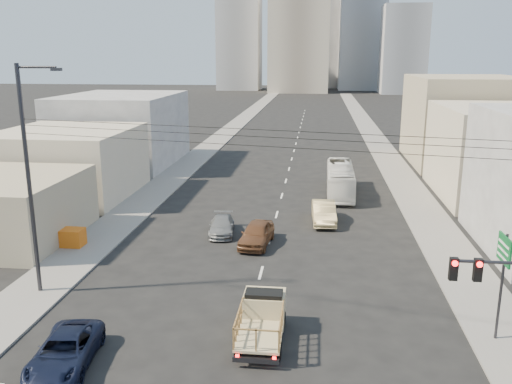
% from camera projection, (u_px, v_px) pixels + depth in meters
% --- Properties ---
extents(ground, '(420.00, 420.00, 0.00)m').
position_uv_depth(ground, '(242.00, 343.00, 23.96)').
color(ground, black).
rests_on(ground, ground).
extents(sidewalk_left, '(3.50, 180.00, 0.12)m').
position_uv_depth(sidewalk_left, '(231.00, 129.00, 92.65)').
color(sidewalk_left, slate).
rests_on(sidewalk_left, ground).
extents(sidewalk_right, '(3.50, 180.00, 0.12)m').
position_uv_depth(sidewalk_right, '(370.00, 131.00, 90.06)').
color(sidewalk_right, slate).
rests_on(sidewalk_right, ground).
extents(lane_dashes, '(0.15, 104.00, 0.01)m').
position_uv_depth(lane_dashes, '(295.00, 147.00, 75.00)').
color(lane_dashes, silver).
rests_on(lane_dashes, ground).
extents(flatbed_pickup, '(1.95, 4.41, 1.90)m').
position_uv_depth(flatbed_pickup, '(262.00, 317.00, 24.03)').
color(flatbed_pickup, tan).
rests_on(flatbed_pickup, ground).
extents(navy_pickup, '(2.74, 5.01, 1.33)m').
position_uv_depth(navy_pickup, '(65.00, 351.00, 22.02)').
color(navy_pickup, black).
rests_on(navy_pickup, ground).
extents(city_bus, '(2.39, 9.85, 2.74)m').
position_uv_depth(city_bus, '(340.00, 180.00, 49.25)').
color(city_bus, silver).
rests_on(city_bus, ground).
extents(sedan_brown, '(2.33, 4.72, 1.55)m').
position_uv_depth(sedan_brown, '(257.00, 234.00, 36.15)').
color(sedan_brown, brown).
rests_on(sedan_brown, ground).
extents(sedan_tan, '(1.93, 4.88, 1.58)m').
position_uv_depth(sedan_tan, '(324.00, 212.00, 41.01)').
color(sedan_tan, tan).
rests_on(sedan_tan, ground).
extents(sedan_grey, '(2.11, 4.25, 1.19)m').
position_uv_depth(sedan_grey, '(222.00, 226.00, 38.42)').
color(sedan_grey, slate).
rests_on(sedan_grey, ground).
extents(traffic_signal, '(3.23, 0.35, 6.00)m').
position_uv_depth(traffic_signal, '(510.00, 305.00, 18.50)').
color(traffic_signal, '#2D2D33').
rests_on(traffic_signal, ground).
extents(green_sign, '(0.18, 1.60, 5.00)m').
position_uv_depth(green_sign, '(503.00, 262.00, 23.25)').
color(green_sign, '#2D2D33').
rests_on(green_sign, ground).
extents(streetlamp_left, '(2.36, 0.25, 12.00)m').
position_uv_depth(streetlamp_left, '(30.00, 175.00, 27.49)').
color(streetlamp_left, '#2D2D33').
rests_on(streetlamp_left, ground).
extents(overhead_wires, '(23.01, 5.02, 0.72)m').
position_uv_depth(overhead_wires, '(246.00, 137.00, 23.20)').
color(overhead_wires, black).
rests_on(overhead_wires, ground).
extents(crate_stack, '(1.80, 1.20, 1.14)m').
position_uv_depth(crate_stack, '(70.00, 237.00, 35.72)').
color(crate_stack, '#D56214').
rests_on(crate_stack, sidewalk_left).
extents(bldg_right_mid, '(11.00, 14.00, 8.00)m').
position_uv_depth(bldg_right_mid, '(504.00, 153.00, 47.79)').
color(bldg_right_mid, beige).
rests_on(bldg_right_mid, ground).
extents(bldg_right_far, '(12.00, 16.00, 10.00)m').
position_uv_depth(bldg_right_far, '(464.00, 120.00, 62.90)').
color(bldg_right_far, tan).
rests_on(bldg_right_far, ground).
extents(bldg_left_near, '(9.00, 10.00, 4.40)m').
position_uv_depth(bldg_left_near, '(5.00, 208.00, 36.96)').
color(bldg_left_near, tan).
rests_on(bldg_left_near, ground).
extents(bldg_left_mid, '(11.00, 12.00, 6.00)m').
position_uv_depth(bldg_left_mid, '(69.00, 163.00, 48.43)').
color(bldg_left_mid, beige).
rests_on(bldg_left_mid, ground).
extents(bldg_left_far, '(12.00, 16.00, 8.00)m').
position_uv_depth(bldg_left_far, '(122.00, 129.00, 62.68)').
color(bldg_left_far, gray).
rests_on(bldg_left_far, ground).
extents(high_rise_tower, '(20.00, 20.00, 60.00)m').
position_uv_depth(high_rise_tower, '(300.00, 1.00, 180.75)').
color(high_rise_tower, gray).
rests_on(high_rise_tower, ground).
extents(midrise_ne, '(16.00, 16.00, 40.00)m').
position_uv_depth(midrise_ne, '(362.00, 33.00, 195.22)').
color(midrise_ne, gray).
rests_on(midrise_ne, ground).
extents(midrise_nw, '(15.00, 15.00, 34.00)m').
position_uv_depth(midrise_nw, '(240.00, 42.00, 196.00)').
color(midrise_nw, gray).
rests_on(midrise_nw, ground).
extents(midrise_back, '(18.00, 18.00, 44.00)m').
position_uv_depth(midrise_back, '(328.00, 30.00, 210.50)').
color(midrise_back, gray).
rests_on(midrise_back, ground).
extents(midrise_east, '(14.00, 14.00, 28.00)m').
position_uv_depth(midrise_east, '(403.00, 50.00, 176.11)').
color(midrise_east, gray).
rests_on(midrise_east, ground).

